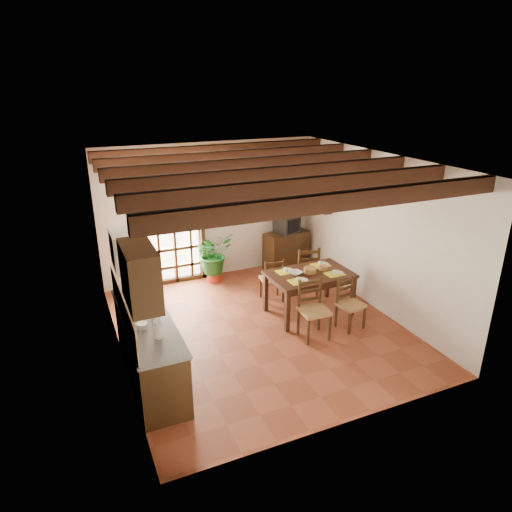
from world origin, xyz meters
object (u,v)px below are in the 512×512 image
dining_table (310,278)px  chair_near_left (313,320)px  crt_tv (287,224)px  pendant_lamp (310,199)px  kitchen_counter (149,347)px  potted_plant (214,255)px  chair_near_right (350,313)px  sideboard (286,250)px  chair_far_right (305,279)px  chair_far_left (272,287)px

dining_table → chair_near_left: size_ratio=1.52×
crt_tv → pendant_lamp: (-0.60, -1.96, 1.07)m
kitchen_counter → potted_plant: bearing=55.8°
chair_near_right → kitchen_counter: bearing=169.5°
chair_near_left → pendant_lamp: bearing=71.3°
dining_table → potted_plant: potted_plant is taller
chair_near_right → sideboard: 2.81m
dining_table → sideboard: bearing=72.1°
chair_near_left → dining_table: bearing=68.7°
chair_near_left → chair_far_right: size_ratio=0.98×
dining_table → chair_far_right: 0.90m
chair_far_right → potted_plant: (-1.43, 1.27, 0.26)m
chair_far_left → sideboard: size_ratio=0.89×
sideboard → pendant_lamp: 2.65m
chair_far_left → potted_plant: bearing=-53.4°
dining_table → crt_tv: 2.18m
dining_table → chair_far_left: bearing=116.2°
chair_near_left → sideboard: bearing=74.6°
chair_near_left → chair_far_left: (-0.04, 1.47, -0.03)m
pendant_lamp → chair_near_left: bearing=-111.8°
kitchen_counter → dining_table: (2.97, 0.75, 0.21)m
chair_near_right → crt_tv: crt_tv is taller
chair_near_left → chair_far_right: bearing=68.7°
kitchen_counter → chair_far_right: size_ratio=2.29×
dining_table → sideboard: size_ratio=1.51×
dining_table → chair_far_right: (0.34, 0.74, -0.37)m
dining_table → chair_far_left: size_ratio=1.69×
kitchen_counter → crt_tv: 4.59m
kitchen_counter → potted_plant: (1.88, 2.77, 0.10)m
dining_table → chair_near_left: 0.90m
chair_near_left → sideboard: size_ratio=0.99×
chair_far_right → chair_near_right: bearing=98.2°
chair_near_left → chair_far_right: chair_far_right is taller
kitchen_counter → chair_near_left: (2.64, 0.01, -0.17)m
kitchen_counter → crt_tv: bearing=38.2°
dining_table → kitchen_counter: bearing=-167.3°
chair_near_left → chair_far_right: 1.63m
sideboard → crt_tv: bearing=-99.9°
dining_table → chair_near_left: (-0.34, -0.74, -0.38)m
dining_table → chair_far_left: 0.92m
kitchen_counter → dining_table: kitchen_counter is taller
dining_table → potted_plant: bearing=116.8°
dining_table → chair_near_left: bearing=-116.0°
kitchen_counter → chair_far_right: 3.64m
chair_near_left → sideboard: chair_near_left is taller
kitchen_counter → sideboard: (3.58, 2.83, -0.06)m
chair_far_right → potted_plant: 1.93m
chair_near_left → potted_plant: size_ratio=0.43×
pendant_lamp → potted_plant: bearing=119.6°
sideboard → pendant_lamp: (-0.60, -1.97, 1.67)m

